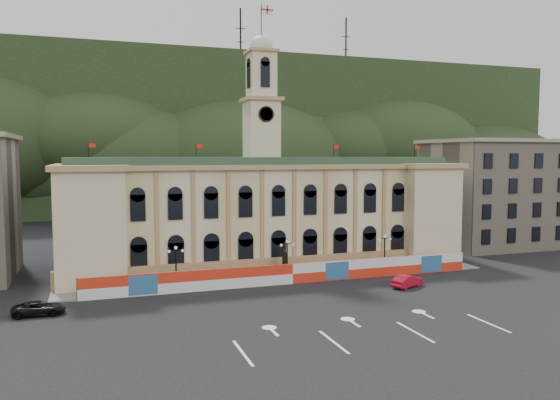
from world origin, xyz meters
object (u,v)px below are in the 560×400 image
object	(u,v)px
statue	(285,269)
lamp_center	(287,256)
black_suv	(39,308)
red_sedan	(407,281)

from	to	relation	value
statue	lamp_center	size ratio (longest dim) A/B	0.72
black_suv	lamp_center	bearing A→B (deg)	-75.20
lamp_center	black_suv	world-z (taller)	lamp_center
statue	red_sedan	xyz separation A→B (m)	(12.47, -9.17, -0.43)
statue	lamp_center	bearing A→B (deg)	-90.00
statue	red_sedan	bearing A→B (deg)	-36.32
statue	red_sedan	size ratio (longest dim) A/B	0.76
red_sedan	statue	bearing A→B (deg)	30.75
lamp_center	black_suv	distance (m)	29.26
statue	black_suv	distance (m)	29.40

